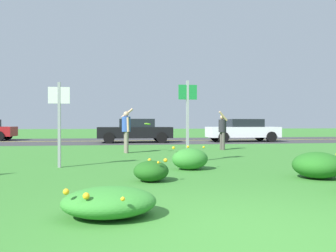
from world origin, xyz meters
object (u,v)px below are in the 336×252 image
Objects in this scene: sign_post_near_path at (59,116)px; sign_post_by_roadside at (188,113)px; person_catcher_dark_shirt at (222,129)px; car_black_center_right at (135,130)px; person_thrower_blue_shirt at (126,128)px; car_white_center_left at (243,130)px; frisbee_lime at (147,124)px.

sign_post_by_roadside is (3.62, 0.62, 0.11)m from sign_post_near_path.
sign_post_by_roadside is 5.30m from person_catcher_dark_shirt.
car_black_center_right is at bearing 118.86° from person_catcher_dark_shirt.
car_black_center_right is (0.73, 7.42, -0.26)m from person_thrower_blue_shirt.
car_white_center_left is at bearing 0.00° from car_black_center_right.
sign_post_near_path is 15.07m from car_white_center_left.
sign_post_by_roadside is at bearing -118.19° from car_white_center_left.
car_white_center_left is (7.65, 7.42, -0.26)m from person_thrower_blue_shirt.
frisbee_lime is (-0.89, 3.63, -0.34)m from sign_post_by_roadside.
car_black_center_right is (2.62, 11.66, -0.65)m from sign_post_near_path.
person_thrower_blue_shirt is 0.40× the size of car_white_center_left.
car_black_center_right is (-1.00, 11.04, -0.76)m from sign_post_by_roadside.
sign_post_by_roadside is 0.55× the size of car_black_center_right.
frisbee_lime is 0.06× the size of car_black_center_right.
sign_post_by_roadside is 9.68× the size of frisbee_lime.
frisbee_lime is at bearing -163.74° from person_catcher_dark_shirt.
car_white_center_left is (6.81, 7.41, -0.41)m from frisbee_lime.
sign_post_by_roadside reaches higher than person_thrower_blue_shirt.
person_catcher_dark_shirt is at bearing -61.14° from car_black_center_right.
sign_post_near_path is 0.92× the size of sign_post_by_roadside.
person_thrower_blue_shirt is at bearing -166.79° from person_catcher_dark_shirt.
sign_post_by_roadside is 0.55× the size of car_white_center_left.
sign_post_by_roadside is at bearing -76.16° from frisbee_lime.
car_black_center_right is (-3.54, 6.41, -0.19)m from person_catcher_dark_shirt.
frisbee_lime is at bearing -132.56° from car_white_center_left.
sign_post_near_path is 0.51× the size of car_white_center_left.
sign_post_near_path is at bearing -170.34° from sign_post_by_roadside.
car_black_center_right reaches higher than frisbee_lime.
car_white_center_left is at bearing 50.70° from sign_post_near_path.
sign_post_near_path reaches higher than person_thrower_blue_shirt.
car_black_center_right is (-0.11, 7.41, -0.41)m from frisbee_lime.
person_catcher_dark_shirt is (4.27, 1.00, -0.06)m from person_thrower_blue_shirt.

